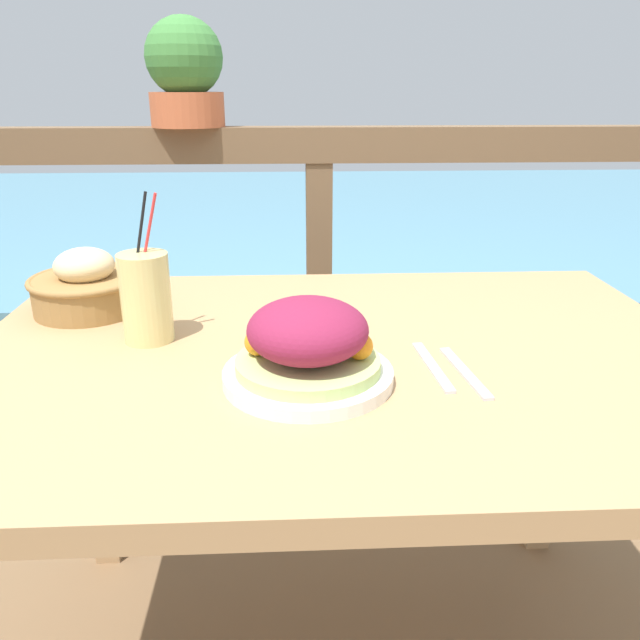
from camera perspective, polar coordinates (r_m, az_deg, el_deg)
patio_table at (r=1.08m, az=1.74°, el=-6.93°), size 1.25×0.88×0.74m
railing_fence at (r=1.74m, az=-0.10°, el=8.58°), size 2.80×0.08×1.05m
sea_backdrop at (r=4.31m, az=-1.66°, el=7.61°), size 12.00×4.00×0.38m
salad_plate at (r=0.91m, az=-1.12°, el=-2.55°), size 0.25×0.25×0.13m
drink_glass at (r=1.09m, az=-15.63°, el=2.01°), size 0.08×0.08×0.25m
bread_basket at (r=1.29m, az=-20.52°, el=2.92°), size 0.22×0.22×0.12m
potted_plant at (r=1.72m, az=-12.23°, el=21.24°), size 0.19×0.19×0.26m
fork at (r=0.99m, az=10.24°, el=-4.19°), size 0.03×0.18×0.00m
knife at (r=0.98m, az=13.09°, el=-4.66°), size 0.04×0.18×0.00m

